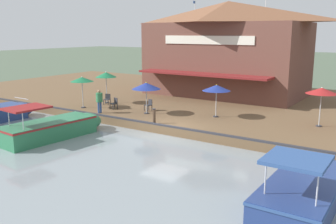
{
  "coord_description": "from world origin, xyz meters",
  "views": [
    {
      "loc": [
        18.47,
        12.44,
        6.29
      ],
      "look_at": [
        -1.0,
        -0.47,
        1.3
      ],
      "focal_mm": 40.0,
      "sensor_mm": 36.0,
      "label": 1
    }
  ],
  "objects": [
    {
      "name": "quay_edge_fender",
      "position": [
        -0.1,
        0.0,
        0.65
      ],
      "size": [
        0.2,
        50.4,
        0.1
      ],
      "primitive_type": "cube",
      "color": "#2D2D33",
      "rests_on": "quay_deck"
    },
    {
      "name": "cafe_chair_mid_patio",
      "position": [
        -3.46,
        -7.96,
        1.08
      ],
      "size": [
        0.56,
        0.56,
        0.85
      ],
      "color": "#2D2D33",
      "rests_on": "quay_deck"
    },
    {
      "name": "waterfront_restaurant",
      "position": [
        -13.54,
        -2.27,
        4.88
      ],
      "size": [
        9.86,
        14.43,
        8.71
      ],
      "color": "brown",
      "rests_on": "quay_deck"
    },
    {
      "name": "cafe_chair_facing_river",
      "position": [
        -2.42,
        -6.27,
        1.08
      ],
      "size": [
        0.55,
        0.55,
        0.85
      ],
      "color": "#2D2D33",
      "rests_on": "quay_deck"
    },
    {
      "name": "quay_deck",
      "position": [
        -11.0,
        0.0,
        0.3
      ],
      "size": [
        22.0,
        56.0,
        0.6
      ],
      "primitive_type": "cube",
      "color": "brown",
      "rests_on": "ground"
    },
    {
      "name": "cafe_chair_far_corner_seat",
      "position": [
        -3.35,
        -3.72,
        1.08
      ],
      "size": [
        0.55,
        0.55,
        0.85
      ],
      "color": "#2D2D33",
      "rests_on": "quay_deck"
    },
    {
      "name": "patio_umbrella_back_row",
      "position": [
        -3.94,
        -8.45,
        2.91
      ],
      "size": [
        1.72,
        1.72,
        2.57
      ],
      "color": "#B7B7B7",
      "rests_on": "quay_deck"
    },
    {
      "name": "patio_umbrella_near_quay_edge",
      "position": [
        -5.33,
        7.84,
        2.82
      ],
      "size": [
        1.88,
        1.88,
        2.45
      ],
      "color": "#B7B7B7",
      "rests_on": "quay_deck"
    },
    {
      "name": "tree_downstream_bank",
      "position": [
        -15.67,
        -1.53,
        5.77
      ],
      "size": [
        4.45,
        4.24,
        7.42
      ],
      "color": "brown",
      "rests_on": "quay_deck"
    },
    {
      "name": "patio_umbrella_mid_patio_left",
      "position": [
        -4.2,
        1.34,
        2.61
      ],
      "size": [
        1.91,
        1.91,
        2.25
      ],
      "color": "#B7B7B7",
      "rests_on": "quay_deck"
    },
    {
      "name": "mooring_post",
      "position": [
        -0.35,
        -1.09,
        1.09
      ],
      "size": [
        0.22,
        0.22,
        0.96
      ],
      "color": "#473323",
      "rests_on": "quay_deck"
    },
    {
      "name": "motorboat_nearest_quay",
      "position": [
        4.39,
        9.51,
        0.61
      ],
      "size": [
        6.75,
        2.4,
        2.16
      ],
      "color": "navy",
      "rests_on": "river_water"
    },
    {
      "name": "patio_umbrella_far_corner",
      "position": [
        -1.45,
        -8.61,
        2.78
      ],
      "size": [
        1.76,
        1.76,
        2.41
      ],
      "color": "#B7B7B7",
      "rests_on": "quay_deck"
    },
    {
      "name": "person_near_entrance",
      "position": [
        -0.74,
        -6.18,
        1.66
      ],
      "size": [
        0.48,
        0.48,
        1.68
      ],
      "color": "#2D5193",
      "rests_on": "quay_deck"
    },
    {
      "name": "motorboat_second_along",
      "position": [
        3.89,
        -5.28,
        0.68
      ],
      "size": [
        6.76,
        2.6,
        2.13
      ],
      "color": "#287047",
      "rests_on": "river_water"
    },
    {
      "name": "patio_umbrella_mid_patio_right",
      "position": [
        -2.44,
        -3.26,
        2.59
      ],
      "size": [
        2.03,
        2.03,
        2.26
      ],
      "color": "#B7B7B7",
      "rests_on": "quay_deck"
    },
    {
      "name": "ground_plane",
      "position": [
        0.0,
        0.0,
        0.0
      ],
      "size": [
        220.0,
        220.0,
        0.0
      ],
      "primitive_type": "plane",
      "color": "#4C5B47"
    }
  ]
}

